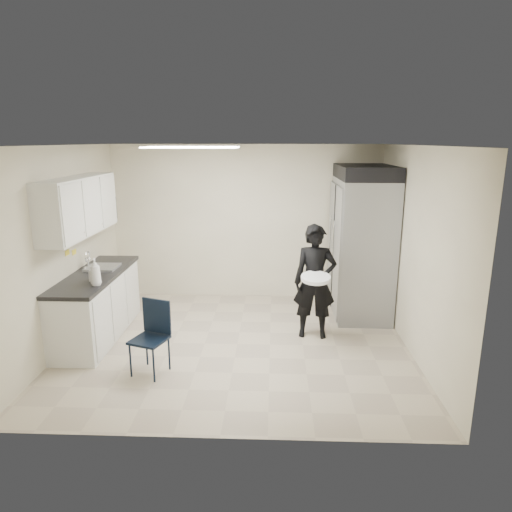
{
  "coord_description": "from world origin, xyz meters",
  "views": [
    {
      "loc": [
        0.48,
        -5.63,
        2.66
      ],
      "look_at": [
        0.24,
        0.2,
        1.17
      ],
      "focal_mm": 32.0,
      "sensor_mm": 36.0,
      "label": 1
    }
  ],
  "objects_px": {
    "commercial_fridge": "(361,248)",
    "folding_chair": "(149,340)",
    "man_tuxedo": "(315,282)",
    "lower_counter": "(97,307)"
  },
  "relations": [
    {
      "from": "man_tuxedo",
      "to": "lower_counter",
      "type": "bearing_deg",
      "value": -174.57
    },
    {
      "from": "lower_counter",
      "to": "folding_chair",
      "type": "xyz_separation_m",
      "value": [
        1.0,
        -1.02,
        -0.01
      ]
    },
    {
      "from": "lower_counter",
      "to": "commercial_fridge",
      "type": "xyz_separation_m",
      "value": [
        3.78,
        1.07,
        0.62
      ]
    },
    {
      "from": "lower_counter",
      "to": "folding_chair",
      "type": "height_order",
      "value": "lower_counter"
    },
    {
      "from": "commercial_fridge",
      "to": "folding_chair",
      "type": "bearing_deg",
      "value": -143.05
    },
    {
      "from": "folding_chair",
      "to": "man_tuxedo",
      "type": "relative_size",
      "value": 0.53
    },
    {
      "from": "lower_counter",
      "to": "man_tuxedo",
      "type": "xyz_separation_m",
      "value": [
        2.99,
        0.12,
        0.36
      ]
    },
    {
      "from": "man_tuxedo",
      "to": "folding_chair",
      "type": "bearing_deg",
      "value": -147.13
    },
    {
      "from": "folding_chair",
      "to": "lower_counter",
      "type": "bearing_deg",
      "value": 154.16
    },
    {
      "from": "folding_chair",
      "to": "man_tuxedo",
      "type": "bearing_deg",
      "value": 49.63
    }
  ]
}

